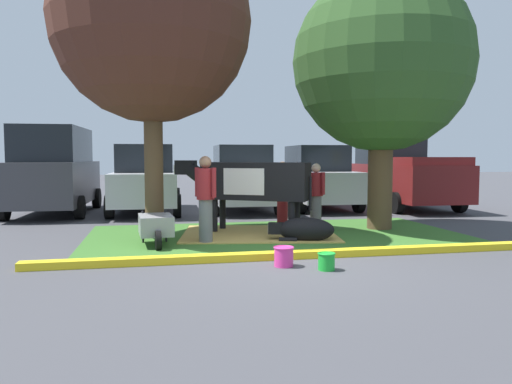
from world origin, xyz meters
TOP-DOWN VIEW (x-y plane):
  - ground_plane at (0.00, 0.00)m, footprint 80.00×80.00m
  - grass_island at (0.55, 2.35)m, footprint 7.85×4.31m
  - curb_yellow at (0.55, 0.05)m, footprint 9.05×0.24m
  - hay_bedding at (0.20, 2.53)m, footprint 3.56×2.90m
  - shade_tree_left at (-1.98, 2.77)m, footprint 4.06×4.06m
  - shade_tree_right at (3.09, 2.78)m, footprint 4.03×4.03m
  - cow_holstein at (0.07, 2.78)m, footprint 2.89×1.89m
  - calf_lying at (0.89, 1.52)m, footprint 1.33×0.78m
  - person_handler at (1.08, 3.90)m, footprint 0.37×0.43m
  - person_visitor_near at (-1.02, 1.68)m, footprint 0.37×0.43m
  - person_visitor_far at (1.66, 3.10)m, footprint 0.34×0.48m
  - wheelbarrow at (-1.96, 1.64)m, footprint 0.67×1.61m
  - bucket_pink at (-0.06, -0.49)m, footprint 0.32×0.32m
  - bucket_green at (0.49, -0.86)m, footprint 0.27×0.27m
  - suv_dark_grey at (-4.83, 7.60)m, footprint 2.25×4.67m
  - sedan_silver at (-2.22, 7.42)m, footprint 2.15×4.46m
  - hatchback_white at (0.70, 7.47)m, footprint 2.15×4.46m
  - sedan_red at (3.15, 7.50)m, footprint 2.15×4.46m
  - pickup_truck_maroon at (6.04, 7.35)m, footprint 2.37×5.47m

SIDE VIEW (x-z plane):
  - ground_plane at x=0.00m, z-range 0.00..0.00m
  - grass_island at x=0.55m, z-range 0.00..0.02m
  - hay_bedding at x=0.20m, z-range 0.01..0.04m
  - curb_yellow at x=0.55m, z-range 0.00..0.12m
  - bucket_green at x=0.49m, z-range 0.01..0.27m
  - bucket_pink at x=-0.06m, z-range 0.01..0.31m
  - calf_lying at x=0.89m, z-range 0.00..0.48m
  - wheelbarrow at x=-1.96m, z-range 0.07..0.70m
  - person_visitor_far at x=1.66m, z-range 0.05..1.56m
  - person_handler at x=1.08m, z-range 0.05..1.61m
  - person_visitor_near at x=-1.02m, z-range 0.07..1.75m
  - sedan_silver at x=-2.22m, z-range -0.03..1.99m
  - hatchback_white at x=0.70m, z-range -0.03..1.99m
  - sedan_red at x=3.15m, z-range -0.03..1.99m
  - pickup_truck_maroon at x=6.04m, z-range -0.10..2.32m
  - cow_holstein at x=0.07m, z-range 0.34..1.93m
  - suv_dark_grey at x=-4.83m, z-range 0.01..2.53m
  - shade_tree_right at x=3.09m, z-range 0.86..6.68m
  - shade_tree_left at x=-1.98m, z-range 1.16..7.58m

